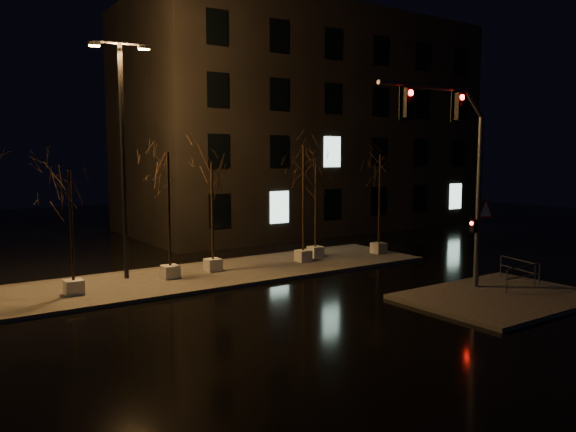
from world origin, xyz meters
TOP-DOWN VIEW (x-y plane):
  - ground at (0.00, 0.00)m, footprint 90.00×90.00m
  - median at (0.00, 6.00)m, footprint 22.00×5.00m
  - sidewalk_corner at (7.50, -3.50)m, footprint 7.00×5.00m
  - building at (14.00, 18.00)m, footprint 25.00×12.00m
  - tree_1 at (-5.45, 5.47)m, footprint 1.80×1.80m
  - tree_2 at (-1.42, 6.05)m, footprint 1.80×1.80m
  - tree_3 at (0.73, 6.38)m, footprint 1.80×1.80m
  - tree_4 at (5.38, 5.95)m, footprint 1.80×1.80m
  - tree_5 at (6.55, 6.51)m, footprint 1.80×1.80m
  - tree_6 at (10.00, 5.56)m, footprint 1.80×1.80m
  - traffic_signal_mast at (6.67, -2.09)m, footprint 6.21×0.29m
  - streetlight_main at (-2.91, 7.13)m, footprint 2.40×0.76m
  - guard_rail_a at (8.90, -3.50)m, footprint 2.16×0.06m
  - guard_rail_b at (9.92, -2.57)m, footprint 0.54×1.91m

SIDE VIEW (x-z plane):
  - ground at x=0.00m, z-range 0.00..0.00m
  - median at x=0.00m, z-range 0.00..0.15m
  - sidewalk_corner at x=7.50m, z-range 0.00..0.15m
  - guard_rail_b at x=9.92m, z-range 0.29..1.22m
  - guard_rail_a at x=8.90m, z-range 0.29..1.23m
  - tree_1 at x=-5.45m, z-range 1.37..6.06m
  - tree_5 at x=6.55m, z-range 1.43..6.39m
  - tree_3 at x=0.73m, z-range 1.44..6.43m
  - tree_6 at x=10.00m, z-range 1.52..6.81m
  - tree_2 at x=-1.42m, z-range 1.55..6.94m
  - tree_4 at x=5.38m, z-range 1.62..7.32m
  - traffic_signal_mast at x=6.67m, z-range 1.34..8.91m
  - streetlight_main at x=-2.91m, z-range 0.89..10.54m
  - building at x=14.00m, z-range 0.00..15.00m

